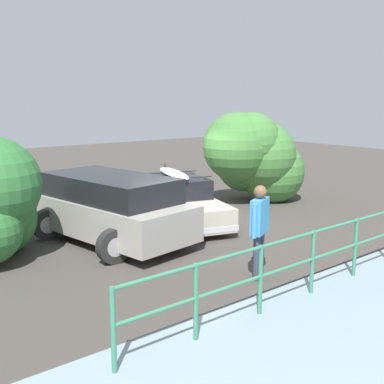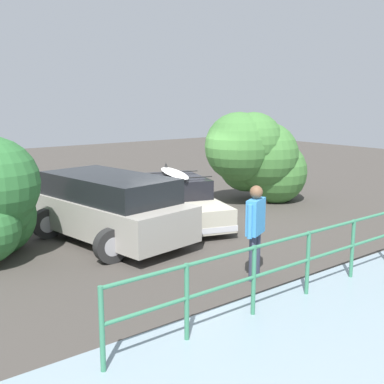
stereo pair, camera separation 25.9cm
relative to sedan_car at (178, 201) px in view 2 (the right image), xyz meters
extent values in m
cube|color=#423D38|center=(-0.52, -0.40, -0.61)|extent=(44.00, 44.00, 0.02)
cube|color=silver|center=(1.19, 0.04, -0.60)|extent=(0.12, 3.75, 0.00)
cube|color=#B7B29E|center=(0.01, 0.04, -0.14)|extent=(2.69, 4.41, 0.58)
cube|color=black|center=(-0.04, -0.12, 0.41)|extent=(1.90, 2.30, 0.51)
cube|color=silver|center=(0.59, 1.98, -0.31)|extent=(1.56, 0.56, 0.14)
cube|color=silver|center=(-0.57, -1.90, -0.31)|extent=(1.56, 0.56, 0.14)
cylinder|color=black|center=(-0.39, 1.50, -0.30)|extent=(0.60, 0.18, 0.60)
cylinder|color=#99999E|center=(-0.39, 1.50, -0.30)|extent=(0.33, 0.19, 0.33)
cylinder|color=black|center=(1.15, 1.04, -0.30)|extent=(0.60, 0.18, 0.60)
cylinder|color=#99999E|center=(1.15, 1.04, -0.30)|extent=(0.33, 0.19, 0.33)
cylinder|color=black|center=(-1.13, -0.95, -0.30)|extent=(0.60, 0.18, 0.60)
cylinder|color=#99999E|center=(-1.13, -0.95, -0.30)|extent=(0.33, 0.19, 0.33)
cylinder|color=black|center=(0.41, -1.42, -0.30)|extent=(0.60, 0.18, 0.60)
cylinder|color=#99999E|center=(0.41, -1.42, -0.30)|extent=(0.33, 0.19, 0.33)
cylinder|color=black|center=(0.12, 0.41, 0.70)|extent=(1.59, 0.50, 0.03)
cylinder|color=black|center=(-0.19, -0.64, 0.70)|extent=(1.59, 0.50, 0.03)
ellipsoid|color=white|center=(0.02, -0.15, 0.76)|extent=(1.24, 2.29, 0.09)
cone|color=black|center=(-0.28, -1.00, 0.88)|extent=(0.10, 0.10, 0.14)
cube|color=#9E998E|center=(2.36, 0.46, 0.04)|extent=(2.49, 4.56, 0.81)
cube|color=black|center=(2.36, 0.46, 0.73)|extent=(2.20, 3.60, 0.56)
cylinder|color=black|center=(2.71, -1.78, 0.14)|extent=(0.68, 0.28, 0.66)
cylinder|color=black|center=(1.23, 1.59, -0.23)|extent=(0.74, 0.22, 0.74)
cylinder|color=#99999E|center=(1.23, 1.59, -0.23)|extent=(0.41, 0.23, 0.41)
cylinder|color=black|center=(3.09, 1.89, -0.23)|extent=(0.74, 0.22, 0.74)
cylinder|color=#99999E|center=(3.09, 1.89, -0.23)|extent=(0.41, 0.23, 0.41)
cylinder|color=black|center=(1.63, -0.97, -0.23)|extent=(0.74, 0.22, 0.74)
cylinder|color=#99999E|center=(1.63, -0.97, -0.23)|extent=(0.41, 0.23, 0.41)
cylinder|color=black|center=(3.49, -0.68, -0.23)|extent=(0.74, 0.22, 0.74)
cylinder|color=#99999E|center=(3.49, -0.68, -0.23)|extent=(0.41, 0.23, 0.41)
cylinder|color=#33384C|center=(1.25, 4.31, -0.15)|extent=(0.13, 0.13, 0.89)
cylinder|color=#33384C|center=(1.47, 4.41, -0.15)|extent=(0.13, 0.13, 0.89)
cube|color=#3D8ED1|center=(1.36, 4.36, 0.62)|extent=(0.56, 0.40, 0.67)
sphere|color=brown|center=(1.36, 4.36, 1.09)|extent=(0.24, 0.24, 0.24)
cylinder|color=#3D8ED1|center=(1.08, 4.23, 0.60)|extent=(0.09, 0.09, 0.63)
cylinder|color=#3D8ED1|center=(1.64, 4.49, 0.60)|extent=(0.09, 0.09, 0.63)
cylinder|color=#387F5B|center=(-0.19, 5.43, -0.03)|extent=(0.07, 0.07, 1.14)
cylinder|color=#387F5B|center=(1.14, 5.44, -0.03)|extent=(0.07, 0.07, 1.14)
cylinder|color=#387F5B|center=(2.47, 5.45, -0.03)|extent=(0.07, 0.07, 1.14)
cylinder|color=#387F5B|center=(3.79, 5.47, -0.03)|extent=(0.07, 0.07, 1.14)
cylinder|color=#387F5B|center=(5.12, 5.48, -0.03)|extent=(0.07, 0.07, 1.14)
cylinder|color=#387F5B|center=(0.48, 5.43, 0.51)|extent=(9.29, 0.15, 0.06)
cylinder|color=#387F5B|center=(0.48, 5.43, 0.03)|extent=(9.29, 0.15, 0.06)
cylinder|color=brown|center=(-3.58, -0.29, -0.29)|extent=(0.38, 0.38, 0.63)
sphere|color=#427A38|center=(-3.97, -0.40, 0.49)|extent=(1.41, 1.41, 1.41)
sphere|color=#427A38|center=(-3.97, -0.28, 0.78)|extent=(1.37, 1.37, 1.37)
sphere|color=#427A38|center=(-3.74, -0.38, 0.95)|extent=(2.22, 2.22, 2.22)
sphere|color=#427A38|center=(-3.61, -1.09, 0.62)|extent=(1.87, 1.87, 1.87)
sphere|color=#427A38|center=(-4.22, -0.37, 0.37)|extent=(2.16, 2.16, 2.16)
sphere|color=#427A38|center=(-2.87, -0.66, 1.27)|extent=(2.20, 2.20, 2.20)
sphere|color=#427A38|center=(-3.26, -0.42, 1.42)|extent=(1.90, 1.90, 1.90)
camera|label=1|loc=(7.79, 10.39, 2.80)|focal=45.00mm
camera|label=2|loc=(7.59, 10.55, 2.80)|focal=45.00mm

